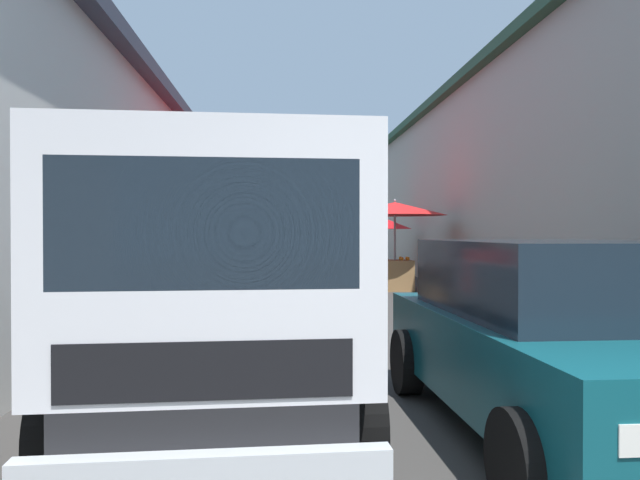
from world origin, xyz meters
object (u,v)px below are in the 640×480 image
(fruit_stall_near_right, at_px, (270,212))
(fruit_stall_near_left, at_px, (250,217))
(fruit_stall_far_right, at_px, (221,212))
(parked_scooter, at_px, (574,318))
(fruit_stall_far_left, at_px, (395,219))
(delivery_truck, at_px, (219,300))
(hatchback_car, at_px, (559,336))
(vendor_by_crates, at_px, (286,289))
(fruit_stall_mid_lane, at_px, (376,228))

(fruit_stall_near_right, bearing_deg, fruit_stall_near_left, 6.35)
(fruit_stall_far_right, relative_size, fruit_stall_near_left, 0.99)
(fruit_stall_near_left, height_order, parked_scooter, fruit_stall_near_left)
(fruit_stall_far_right, bearing_deg, fruit_stall_near_right, -156.43)
(fruit_stall_far_left, height_order, delivery_truck, fruit_stall_far_left)
(fruit_stall_near_right, height_order, parked_scooter, fruit_stall_near_right)
(fruit_stall_far_left, relative_size, fruit_stall_far_right, 1.02)
(fruit_stall_far_right, bearing_deg, delivery_truck, -174.77)
(fruit_stall_near_right, height_order, hatchback_car, fruit_stall_near_right)
(vendor_by_crates, bearing_deg, parked_scooter, -83.09)
(fruit_stall_far_left, xyz_separation_m, hatchback_car, (-11.87, 0.94, -1.14))
(delivery_truck, bearing_deg, parked_scooter, -52.17)
(fruit_stall_far_left, xyz_separation_m, fruit_stall_mid_lane, (4.26, -0.14, -0.22))
(fruit_stall_far_left, bearing_deg, hatchback_car, 175.46)
(fruit_stall_near_left, distance_m, vendor_by_crates, 9.99)
(hatchback_car, relative_size, parked_scooter, 2.36)
(delivery_truck, bearing_deg, fruit_stall_mid_lane, -12.47)
(vendor_by_crates, bearing_deg, hatchback_car, -142.13)
(fruit_stall_far_right, height_order, vendor_by_crates, fruit_stall_far_right)
(fruit_stall_near_left, relative_size, fruit_stall_mid_lane, 1.17)
(fruit_stall_far_left, relative_size, fruit_stall_mid_lane, 1.18)
(fruit_stall_near_right, bearing_deg, hatchback_car, -161.85)
(fruit_stall_far_right, height_order, delivery_truck, fruit_stall_far_right)
(fruit_stall_far_left, xyz_separation_m, fruit_stall_near_right, (-4.94, 3.22, 0.00))
(fruit_stall_mid_lane, bearing_deg, fruit_stall_far_left, 178.07)
(fruit_stall_near_left, height_order, vendor_by_crates, fruit_stall_near_left)
(vendor_by_crates, relative_size, parked_scooter, 0.91)
(fruit_stall_far_right, distance_m, vendor_by_crates, 7.13)
(fruit_stall_near_left, xyz_separation_m, fruit_stall_mid_lane, (3.64, -3.98, -0.28))
(delivery_truck, bearing_deg, fruit_stall_near_left, 1.73)
(fruit_stall_mid_lane, relative_size, parked_scooter, 1.38)
(fruit_stall_near_left, height_order, delivery_truck, fruit_stall_near_left)
(fruit_stall_mid_lane, distance_m, parked_scooter, 13.16)
(hatchback_car, bearing_deg, delivery_truck, 93.10)
(fruit_stall_mid_lane, distance_m, hatchback_car, 16.20)
(fruit_stall_far_left, relative_size, parked_scooter, 1.64)
(fruit_stall_far_right, bearing_deg, fruit_stall_mid_lane, -34.05)
(delivery_truck, distance_m, vendor_by_crates, 2.78)
(fruit_stall_far_left, bearing_deg, vendor_by_crates, 162.28)
(vendor_by_crates, bearing_deg, fruit_stall_near_left, 5.03)
(hatchback_car, bearing_deg, fruit_stall_far_right, 19.65)
(fruit_stall_near_left, xyz_separation_m, delivery_truck, (-12.63, -0.38, -0.89))
(fruit_stall_near_left, xyz_separation_m, parked_scooter, (-9.46, -4.46, -1.49))
(fruit_stall_far_left, relative_size, vendor_by_crates, 1.80)
(fruit_stall_far_right, xyz_separation_m, fruit_stall_mid_lane, (6.63, -4.48, -0.32))
(fruit_stall_near_right, relative_size, vendor_by_crates, 1.77)
(parked_scooter, bearing_deg, fruit_stall_far_right, 37.50)
(fruit_stall_mid_lane, height_order, hatchback_car, fruit_stall_mid_lane)
(fruit_stall_near_right, distance_m, fruit_stall_mid_lane, 9.80)
(fruit_stall_far_right, height_order, hatchback_car, fruit_stall_far_right)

